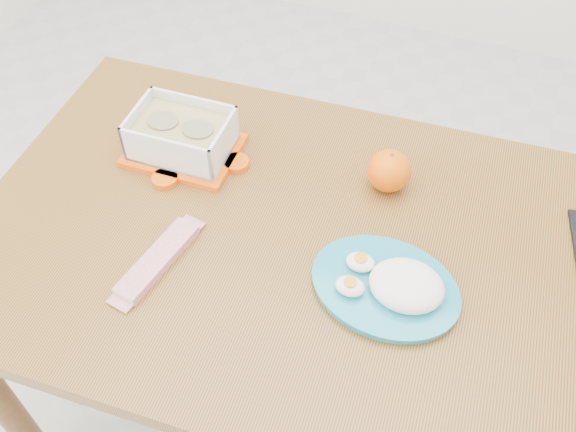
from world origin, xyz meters
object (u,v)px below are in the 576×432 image
(rice_plate, at_px, (392,284))
(dining_table, at_px, (288,268))
(food_container, at_px, (182,136))
(orange_fruit, at_px, (389,171))

(rice_plate, bearing_deg, dining_table, 173.50)
(food_container, bearing_deg, rice_plate, -22.29)
(orange_fruit, distance_m, rice_plate, 0.26)
(dining_table, xyz_separation_m, rice_plate, (0.21, -0.05, 0.12))
(food_container, xyz_separation_m, orange_fruit, (0.42, 0.06, -0.00))
(dining_table, distance_m, orange_fruit, 0.28)
(rice_plate, bearing_deg, orange_fruit, 113.94)
(food_container, height_order, rice_plate, food_container)
(food_container, relative_size, rice_plate, 0.80)
(food_container, relative_size, orange_fruit, 2.70)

